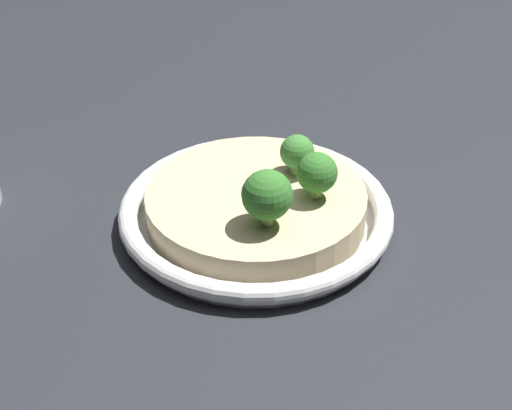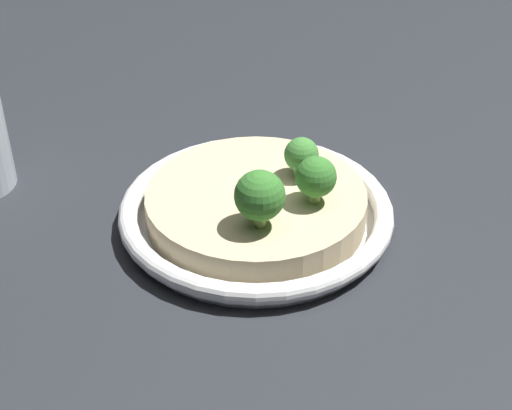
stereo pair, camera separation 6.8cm
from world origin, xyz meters
The scene contains 6 objects.
ground_plane centered at (0.00, 0.00, 0.00)m, with size 6.00×6.00×0.00m, color #23262B.
risotto_bowl centered at (0.00, 0.00, 0.02)m, with size 0.24×0.24×0.03m.
cheese_sprinkle centered at (-0.01, 0.00, 0.04)m, with size 0.04×0.04×0.02m.
broccoli_back_right centered at (0.02, 0.05, 0.06)m, with size 0.04×0.04×0.05m.
broccoli_front_left centered at (-0.05, -0.01, 0.05)m, with size 0.03×0.03×0.04m.
broccoli_left centered at (-0.04, 0.03, 0.06)m, with size 0.03×0.03×0.04m.
Camera 2 is at (0.21, 0.52, 0.41)m, focal length 55.00 mm.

